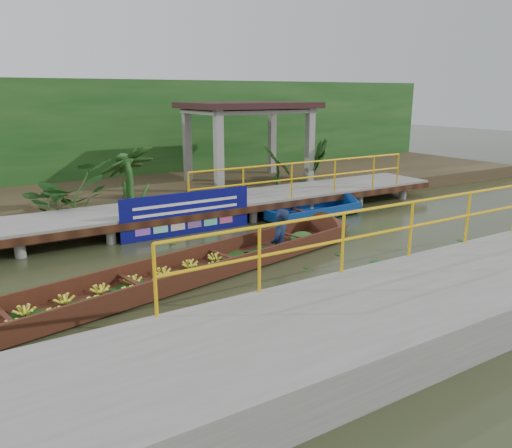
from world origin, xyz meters
TOP-DOWN VIEW (x-y plane):
  - ground at (0.00, 0.00)m, footprint 80.00×80.00m
  - land_strip at (0.00, 7.50)m, footprint 30.00×8.00m
  - far_dock at (0.02, 3.43)m, footprint 16.00×2.06m
  - near_dock at (1.00, -4.20)m, footprint 18.00×2.40m
  - pavilion at (3.00, 6.30)m, footprint 4.40×3.00m
  - foliage_backdrop at (0.00, 10.00)m, footprint 30.00×0.80m
  - vendor_boat at (-2.23, -0.38)m, footprint 10.59×3.11m
  - moored_blue_boat at (3.59, 2.22)m, footprint 3.50×1.11m
  - blue_banner at (-1.09, 2.48)m, footprint 3.50×0.04m
  - tropical_plants at (-1.75, 5.30)m, footprint 14.11×1.11m

SIDE VIEW (x-z plane):
  - ground at x=0.00m, z-range 0.00..0.00m
  - moored_blue_boat at x=3.59m, z-range -0.26..0.56m
  - land_strip at x=0.00m, z-range 0.00..0.45m
  - vendor_boat at x=-2.23m, z-range -0.88..1.36m
  - near_dock at x=1.00m, z-range -0.56..1.16m
  - far_dock at x=0.02m, z-range -0.35..1.30m
  - blue_banner at x=-1.09m, z-range 0.01..1.10m
  - tropical_plants at x=-1.75m, z-range 0.45..1.84m
  - foliage_backdrop at x=0.00m, z-range 0.00..4.00m
  - pavilion at x=3.00m, z-range 1.32..4.32m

